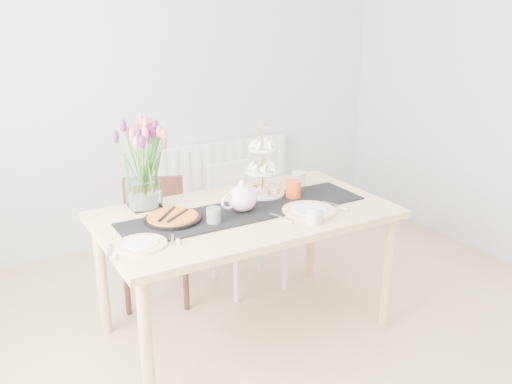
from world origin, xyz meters
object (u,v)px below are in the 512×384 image
mug_white (314,216)px  plate_left (142,244)px  mug_grey (214,216)px  teapot (242,198)px  mug_orange (293,189)px  plate_right (309,211)px  tulip_vase (141,152)px  chair_white (243,215)px  dining_table (246,224)px  cake_stand (263,177)px  chair_brown (155,231)px  tart_tin (173,219)px  cream_jug (299,178)px  radiator (223,176)px

mug_white → plate_left: bearing=161.6°
mug_grey → plate_left: size_ratio=0.37×
teapot → mug_orange: size_ratio=2.42×
plate_left → plate_right: plate_right is taller
tulip_vase → plate_left: (-0.18, -0.49, -0.32)m
plate_left → chair_white: bearing=37.0°
mug_grey → tulip_vase: bearing=74.3°
chair_white → plate_right: chair_white is taller
dining_table → mug_white: mug_white is taller
chair_white → mug_white: mug_white is taller
dining_table → cake_stand: (0.22, 0.19, 0.19)m
chair_brown → plate_right: chair_brown is taller
teapot → mug_white: teapot is taller
tart_tin → mug_orange: mug_orange is taller
plate_left → mug_grey: bearing=9.8°
plate_right → tulip_vase: bearing=145.3°
chair_white → mug_orange: (0.06, -0.50, 0.32)m
dining_table → chair_brown: size_ratio=2.06×
cream_jug → mug_white: 0.65m
chair_brown → mug_grey: 0.84m
mug_orange → dining_table: bearing=145.9°
dining_table → mug_grey: mug_grey is taller
plate_right → mug_white: bearing=-117.0°
cake_stand → mug_orange: 0.20m
radiator → cake_stand: (-0.40, -1.33, 0.41)m
tart_tin → mug_orange: bearing=-0.3°
mug_orange → mug_grey: bearing=149.8°
radiator → teapot: bearing=-113.0°
tart_tin → mug_grey: 0.22m
radiator → dining_table: size_ratio=0.75×
tart_tin → teapot: bearing=-8.4°
mug_white → mug_orange: mug_orange is taller
tulip_vase → cream_jug: 1.02m
dining_table → cake_stand: 0.35m
tulip_vase → mug_grey: (0.23, -0.42, -0.28)m
cake_stand → plate_right: bearing=-78.9°
teapot → plate_left: bearing=-173.6°
mug_white → plate_left: mug_white is taller
cake_stand → plate_right: cake_stand is taller
chair_brown → mug_grey: (0.06, -0.76, 0.35)m
cream_jug → plate_left: 1.22m
cake_stand → teapot: 0.31m
teapot → plate_right: teapot is taller
chair_brown → teapot: (0.27, -0.68, 0.38)m
teapot → tart_tin: bearing=164.8°
chair_brown → mug_orange: mug_orange is taller
chair_brown → cream_jug: cream_jug is taller
chair_brown → tulip_vase: size_ratio=1.31×
cream_jug → tart_tin: (-0.92, -0.18, -0.03)m
cake_stand → tart_tin: size_ratio=1.30×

